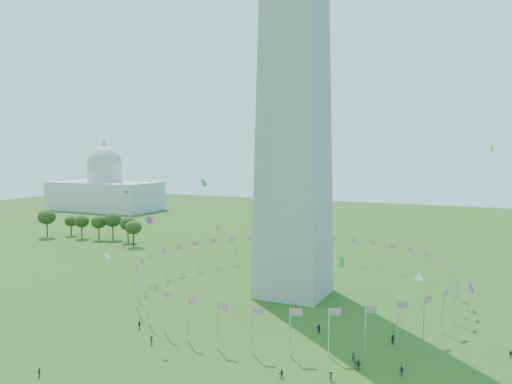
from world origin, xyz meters
TOP-DOWN VIEW (x-y plane):
  - ground at (0.00, 0.00)m, footprint 600.00×600.00m
  - flag_ring at (-0.00, 50.00)m, footprint 80.24×80.24m
  - capitol_building at (-180.00, 180.00)m, footprint 70.00×35.00m
  - crowd at (12.49, 4.77)m, footprint 106.20×64.93m
  - kites_aloft at (11.28, 22.70)m, footprint 116.37×61.81m
  - tree_line_west at (-105.84, 90.66)m, footprint 55.40×15.64m

SIDE VIEW (x-z plane):
  - ground at x=0.00m, z-range 0.00..0.00m
  - crowd at x=12.49m, z-range -0.13..1.85m
  - flag_ring at x=0.00m, z-range 0.00..9.00m
  - tree_line_west at x=-105.84m, z-range -0.62..11.17m
  - kites_aloft at x=11.28m, z-range -0.68..41.10m
  - capitol_building at x=-180.00m, z-range 0.00..46.00m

